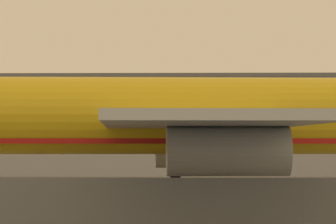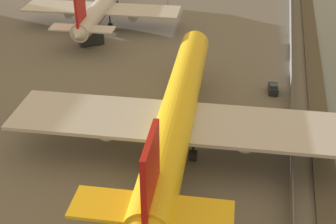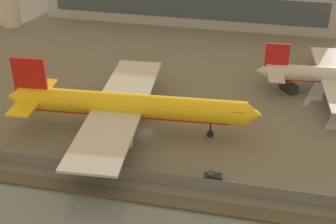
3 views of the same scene
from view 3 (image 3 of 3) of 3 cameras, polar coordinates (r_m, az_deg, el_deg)
The scene contains 7 objects.
ground_plane at distance 99.09m, azimuth -2.81°, elevation -2.52°, with size 500.00×500.00×0.00m, color #66635E.
shoreline_seawall at distance 83.18m, azimuth -6.50°, elevation -9.82°, with size 320.00×3.00×0.50m.
perimeter_fence at distance 85.83m, azimuth -5.60°, elevation -7.41°, with size 280.00×0.10×2.62m.
cargo_jet_yellow at distance 97.23m, azimuth -5.10°, elevation 0.74°, with size 54.15×46.69×15.40m.
baggage_tug at distance 85.68m, azimuth 5.47°, elevation -7.90°, with size 3.34×1.90×1.80m.
ops_van at distance 118.70m, azimuth 14.46°, elevation 3.07°, with size 4.74×5.45×2.48m.
terminal_building at distance 162.09m, azimuth 2.70°, elevation 13.40°, with size 97.88×15.63×13.62m.
Camera 3 is at (22.73, -80.31, 53.40)m, focal length 50.00 mm.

